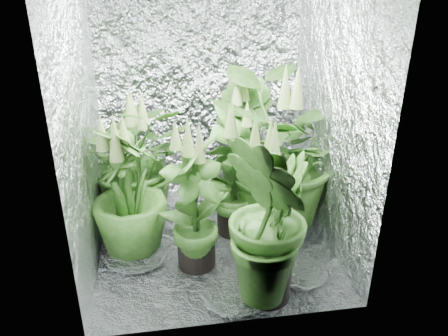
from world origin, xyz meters
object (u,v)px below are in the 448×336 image
at_px(plant_a, 135,161).
at_px(circulation_fan, 275,181).
at_px(plant_g, 270,221).
at_px(plant_b, 234,174).
at_px(plant_f, 195,202).
at_px(plant_e, 278,156).
at_px(plant_c, 242,148).
at_px(plant_d, 128,193).

xyz_separation_m(plant_a, circulation_fan, (1.15, 0.19, -0.35)).
bearing_deg(plant_a, plant_g, -53.48).
relative_size(plant_b, plant_f, 1.00).
xyz_separation_m(plant_e, plant_f, (-0.64, -0.38, -0.12)).
distance_m(plant_b, plant_f, 0.48).
bearing_deg(circulation_fan, plant_e, -96.53).
bearing_deg(plant_b, plant_g, -84.56).
height_order(plant_b, plant_c, plant_c).
xyz_separation_m(plant_a, plant_b, (0.71, -0.31, -0.01)).
height_order(plant_d, plant_g, plant_g).
bearing_deg(circulation_fan, plant_g, -98.80).
xyz_separation_m(plant_a, plant_d, (-0.03, -0.47, -0.03)).
bearing_deg(plant_e, plant_g, -108.34).
distance_m(plant_b, plant_d, 0.75).
distance_m(plant_c, plant_f, 0.86).
distance_m(plant_d, circulation_fan, 1.39).
bearing_deg(plant_f, plant_g, -43.85).
relative_size(plant_f, plant_g, 0.90).
bearing_deg(plant_g, plant_d, 144.27).
height_order(plant_c, plant_g, plant_g).
relative_size(plant_b, plant_g, 0.90).
relative_size(plant_e, plant_f, 1.23).
xyz_separation_m(plant_b, plant_f, (-0.32, -0.36, -0.00)).
relative_size(plant_g, circulation_fan, 3.48).
distance_m(plant_e, circulation_fan, 0.68).
bearing_deg(plant_f, plant_d, 153.53).
relative_size(plant_b, plant_c, 0.92).
height_order(plant_e, plant_g, plant_e).
bearing_deg(plant_c, plant_b, -109.05).
bearing_deg(plant_b, plant_c, 70.95).
bearing_deg(plant_c, circulation_fan, 22.51).
bearing_deg(plant_d, plant_f, -26.47).
height_order(plant_g, circulation_fan, plant_g).
xyz_separation_m(plant_b, plant_g, (0.07, -0.74, 0.05)).
bearing_deg(plant_a, plant_c, 3.99).
relative_size(plant_c, circulation_fan, 3.42).
bearing_deg(plant_c, plant_g, -93.00).
distance_m(plant_b, plant_e, 0.34).
distance_m(plant_c, plant_e, 0.41).
xyz_separation_m(plant_a, plant_e, (1.02, -0.30, 0.10)).
relative_size(plant_a, plant_b, 1.02).
bearing_deg(plant_c, plant_e, -61.81).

